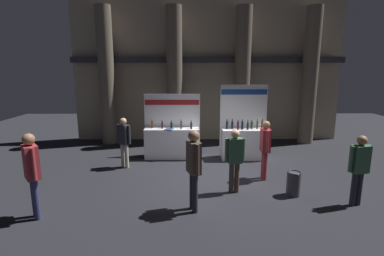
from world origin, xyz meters
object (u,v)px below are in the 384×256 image
exhibitor_booth_0 (172,140)px  visitor_5 (32,168)px  visitor_2 (265,145)px  exhibitor_booth_1 (244,140)px  visitor_0 (235,156)px  visitor_4 (359,164)px  visitor_3 (124,139)px  trash_bin (293,184)px  visitor_1 (194,163)px

exhibitor_booth_0 → visitor_5: 5.01m
visitor_2 → exhibitor_booth_1: bearing=-173.3°
exhibitor_booth_1 → visitor_2: exhibitor_booth_1 is taller
visitor_0 → visitor_4: visitor_4 is taller
visitor_3 → visitor_4: (5.84, -2.65, 0.04)m
visitor_2 → exhibitor_booth_0: bearing=-127.3°
visitor_0 → exhibitor_booth_1: bearing=-111.0°
visitor_3 → visitor_5: 3.38m
exhibitor_booth_1 → visitor_2: bearing=-83.7°
visitor_2 → visitor_5: bearing=-67.5°
visitor_3 → visitor_5: size_ratio=0.87×
trash_bin → visitor_4: (1.24, -0.53, 0.67)m
exhibitor_booth_1 → visitor_5: exhibitor_booth_1 is taller
visitor_0 → visitor_2: (0.98, 0.90, 0.04)m
exhibitor_booth_0 → visitor_5: (-2.59, -4.25, 0.50)m
visitor_0 → visitor_5: 4.51m
exhibitor_booth_0 → trash_bin: bearing=-45.3°
visitor_0 → visitor_5: size_ratio=0.89×
visitor_2 → visitor_5: 5.73m
visitor_3 → exhibitor_booth_1: bearing=44.9°
visitor_0 → visitor_2: 1.33m
visitor_0 → visitor_2: bearing=-143.6°
visitor_0 → visitor_4: 2.78m
exhibitor_booth_0 → visitor_4: 5.79m
trash_bin → visitor_0: visitor_0 is taller
exhibitor_booth_0 → visitor_2: bearing=-37.7°
trash_bin → visitor_1: bearing=-163.0°
visitor_4 → trash_bin: bearing=-37.3°
trash_bin → visitor_3: visitor_3 is taller
visitor_0 → visitor_4: (2.68, -0.73, 0.02)m
exhibitor_booth_0 → visitor_1: 4.05m
exhibitor_booth_1 → trash_bin: 3.15m
exhibitor_booth_1 → visitor_5: 6.56m
visitor_1 → visitor_3: bearing=-161.0°
trash_bin → visitor_4: visitor_4 is taller
visitor_4 → visitor_2: bearing=-58.2°
exhibitor_booth_0 → visitor_4: bearing=-40.2°
visitor_0 → visitor_4: bearing=158.7°
exhibitor_booth_0 → visitor_3: 1.82m
visitor_3 → visitor_4: 6.42m
exhibitor_booth_1 → visitor_4: (1.91, -3.59, 0.34)m
exhibitor_booth_1 → visitor_1: (-1.80, -3.81, 0.46)m
visitor_5 → visitor_1: bearing=56.8°
visitor_1 → visitor_5: bearing=-102.4°
visitor_3 → visitor_2: bearing=17.7°
exhibitor_booth_0 → exhibitor_booth_1: size_ratio=0.87×
exhibitor_booth_0 → visitor_4: size_ratio=1.34×
exhibitor_booth_1 → trash_bin: (0.67, -3.06, -0.33)m
visitor_1 → trash_bin: bearing=89.4°
visitor_1 → visitor_2: (2.01, 1.86, -0.10)m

